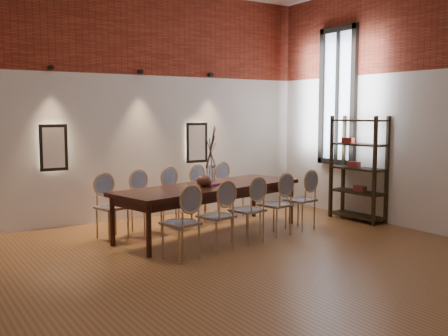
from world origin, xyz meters
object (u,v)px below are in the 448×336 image
chair_far_d (205,193)px  book (211,184)px  chair_near_e (300,200)px  shelving_rack (358,168)px  dining_table (210,209)px  chair_near_b (216,216)px  vase (211,175)px  chair_near_d (275,205)px  bowl (205,181)px  chair_far_e (230,190)px  chair_near_c (248,210)px  chair_far_b (146,202)px  chair_near_a (181,223)px  chair_far_a (112,207)px  chair_far_c (177,198)px

chair_far_d → book: bearing=52.2°
chair_near_e → shelving_rack: size_ratio=0.52×
dining_table → book: 0.39m
chair_near_b → vase: bearing=50.7°
dining_table → vase: 0.53m
vase → book: (-0.01, -0.02, -0.14)m
chair_near_d → shelving_rack: size_ratio=0.52×
chair_near_b → bowl: chair_near_b is taller
chair_far_d → chair_far_e: (0.61, 0.13, 0.00)m
chair_near_c → chair_far_b: same height
dining_table → shelving_rack: (2.68, -0.49, 0.53)m
chair_near_b → shelving_rack: 3.17m
chair_near_d → chair_far_d: same height
chair_far_e → vase: 1.52m
chair_near_c → chair_near_b: bearing=-180.0°
chair_near_d → vase: (-0.76, 0.63, 0.43)m
chair_near_a → chair_far_b: same height
chair_near_a → chair_near_d: size_ratio=1.00×
bowl → book: size_ratio=0.92×
book → bowl: bearing=-155.8°
chair_near_e → chair_far_d: bearing=111.7°
chair_near_b → bowl: bearing=57.6°
chair_far_a → chair_far_d: (1.82, 0.40, 0.00)m
chair_near_e → bowl: 1.62m
chair_near_a → shelving_rack: shelving_rack is taller
chair_far_e → bowl: size_ratio=3.92×
chair_near_a → chair_near_b: same height
chair_far_a → shelving_rack: bearing=154.0°
chair_near_e → chair_near_d: bearing=-180.0°
chair_near_c → shelving_rack: bearing=-6.2°
bowl → chair_near_d: bearing=-30.6°
chair_far_e → book: bearing=32.7°
chair_far_c → shelving_rack: shelving_rack is taller
chair_near_c → chair_near_d: size_ratio=1.00×
chair_far_e → chair_near_e: bearing=90.0°
chair_far_e → chair_near_d: bearing=68.3°
chair_near_d → bowl: chair_near_d is taller
chair_near_d → chair_near_b: bearing=180.0°
bowl → book: 0.18m
chair_near_e → chair_near_a: bearing=180.0°
chair_near_b → chair_far_b: bearing=90.0°
chair_far_b → chair_far_d: bearing=180.0°
chair_near_e → chair_far_a: same height
chair_near_c → chair_far_a: (-1.55, 1.25, 0.00)m
chair_near_a → vase: size_ratio=3.13×
vase → chair_far_c: bearing=103.7°
chair_near_c → chair_far_a: bearing=128.6°
bowl → shelving_rack: size_ratio=0.13×
chair_far_b → chair_far_c: bearing=180.0°
chair_near_c → chair_near_e: same height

